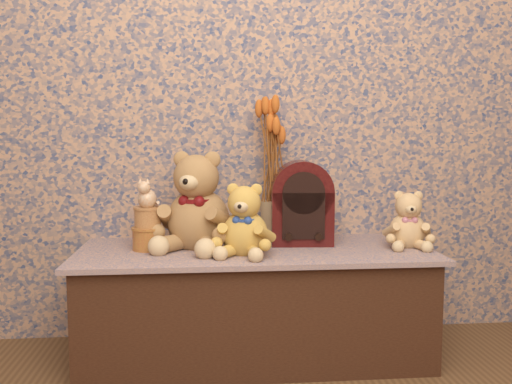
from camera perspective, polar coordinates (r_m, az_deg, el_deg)
display_shelf at (r=2.32m, az=-0.12°, el=-11.50°), size 1.45×0.60×0.46m
teddy_large at (r=2.26m, az=-6.07°, el=-0.44°), size 0.46×0.50×0.43m
teddy_medium at (r=2.13m, az=-1.15°, el=-2.55°), size 0.31×0.34×0.30m
teddy_small at (r=2.36m, az=15.60°, el=-2.52°), size 0.23×0.27×0.25m
cathedral_radio at (r=2.35m, az=4.77°, el=-1.07°), size 0.27×0.21×0.36m
ceramic_vase at (r=2.40m, az=1.74°, el=-3.06°), size 0.12×0.12×0.18m
dried_stalks at (r=2.38m, az=1.77°, el=4.07°), size 0.24×0.24×0.42m
biscuit_tin_lower at (r=2.27m, az=-11.23°, el=-4.82°), size 0.15×0.15×0.09m
biscuit_tin_upper at (r=2.25m, az=-11.27°, el=-2.65°), size 0.13×0.13×0.08m
cat_figurine at (r=2.24m, az=-11.33°, el=-0.05°), size 0.12×0.12×0.12m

